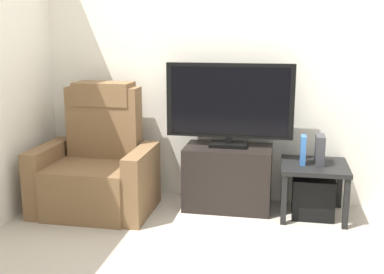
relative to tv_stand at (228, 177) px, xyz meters
The scene contains 9 objects.
ground_plane 0.90m from the tv_stand, 80.97° to the right, with size 6.40×6.40×0.00m, color #B2A899.
wall_back 1.07m from the tv_stand, 64.17° to the left, with size 6.40×0.06×2.60m, color silver.
tv_stand is the anchor object (origin of this frame).
television 0.65m from the tv_stand, 90.00° to the left, with size 1.08×0.20×0.71m.
recliner_armchair 1.13m from the tv_stand, 168.48° to the right, with size 0.98×0.78×1.08m.
side_table 0.73m from the tv_stand, ahead, with size 0.54×0.54×0.45m.
subwoofer_box 0.73m from the tv_stand, ahead, with size 0.34×0.34×0.34m, color black.
book_upright 0.69m from the tv_stand, ahead, with size 0.04×0.12×0.24m, color #3366B2.
game_console 0.81m from the tv_stand, ahead, with size 0.07×0.20×0.24m, color #333338.
Camera 1 is at (0.31, -3.11, 1.52)m, focal length 44.66 mm.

